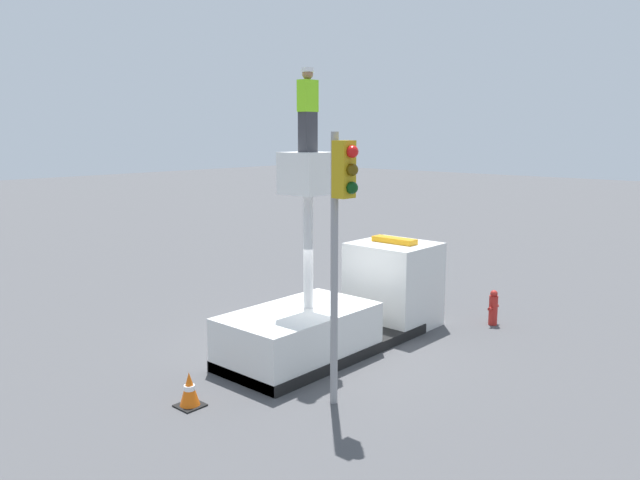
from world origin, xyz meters
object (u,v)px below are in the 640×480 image
traffic_light_pole (341,215)px  traffic_cone_rear (189,390)px  worker (308,110)px  fire_hydrant (493,308)px  bucket_truck (345,307)px

traffic_light_pole → traffic_cone_rear: bearing=133.3°
worker → traffic_cone_rear: worker is taller
traffic_cone_rear → traffic_light_pole: bearing=-46.7°
worker → fire_hydrant: (5.04, -1.97, -5.02)m
worker → traffic_light_pole: 3.18m
worker → traffic_cone_rear: (-3.33, -0.08, -5.16)m
worker → traffic_cone_rear: 6.15m
traffic_light_pole → worker: bearing=56.0°
traffic_light_pole → fire_hydrant: size_ratio=5.36×
bucket_truck → fire_hydrant: 4.25m
traffic_light_pole → traffic_cone_rear: traffic_light_pole is taller
worker → fire_hydrant: bearing=-21.3°
bucket_truck → traffic_cone_rear: bucket_truck is taller
traffic_cone_rear → bucket_truck: bearing=1.0°
traffic_light_pole → traffic_cone_rear: (-1.91, 2.02, -3.25)m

